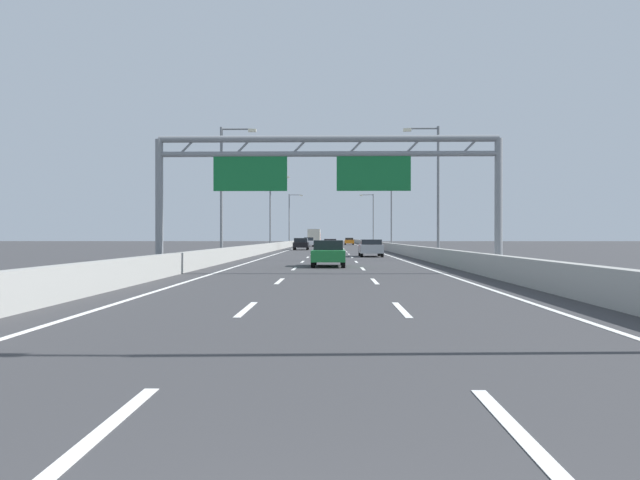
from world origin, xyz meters
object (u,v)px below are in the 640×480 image
Objects in this scene: sign_gantry at (324,169)px; white_car at (309,242)px; box_truck at (314,236)px; streetlamp_left_far at (272,208)px; streetlamp_left_distant at (290,216)px; streetlamp_left_mid at (225,185)px; streetlamp_right_far at (390,207)px; streetlamp_right_distant at (372,216)px; green_car at (328,253)px; black_car at (301,244)px; red_car at (330,244)px; streetlamp_right_mid at (435,184)px; silver_car at (371,248)px; orange_car at (349,241)px.

white_car is at bearing 92.73° from sign_gantry.
streetlamp_left_far is at bearing -94.89° from box_truck.
streetlamp_left_distant is 13.38m from box_truck.
streetlamp_left_mid is at bearing 115.38° from sign_gantry.
streetlamp_right_far is 37.61m from streetlamp_left_distant.
streetlamp_left_distant is at bearing 180.00° from streetlamp_right_distant.
black_car reaches higher than green_car.
streetlamp_left_distant reaches higher than sign_gantry.
streetlamp_right_mid is at bearing -77.83° from red_car.
streetlamp_left_far is (-7.29, 49.90, 0.59)m from sign_gantry.
streetlamp_right_mid is 2.20× the size of red_car.
orange_car is at bearing 89.82° from silver_car.
streetlamp_left_distant is 2.16× the size of green_car.
streetlamp_right_mid reaches higher than black_car.
green_car is at bearing -80.24° from streetlamp_left_far.
streetlamp_left_mid reaches higher than orange_car.
red_car is (0.11, 50.29, -4.07)m from sign_gantry.
orange_car is (11.14, 13.97, -4.64)m from streetlamp_left_distant.
silver_car is (3.51, -26.51, 0.03)m from red_car.
green_car is (3.73, -68.54, -0.04)m from white_car.
red_car is 0.97× the size of black_car.
green_car is at bearing -99.83° from streetlamp_right_far.
streetlamp_left_mid is at bearing -97.64° from orange_car.
streetlamp_left_distant is 2.20× the size of red_car.
streetlamp_left_distant is 35.23m from red_car.
sign_gantry is 17.18m from streetlamp_right_mid.
orange_car is at bearing 77.06° from streetlamp_left_far.
streetlamp_right_far is at bearing -85.53° from orange_car.
box_truck is (0.29, 21.47, 0.94)m from white_car.
silver_car is (3.62, 23.79, -4.05)m from sign_gantry.
streetlamp_right_distant is 2.08× the size of orange_car.
streetlamp_right_far is 2.08× the size of orange_car.
streetlamp_right_mid and streetlamp_left_distant have the same top height.
streetlamp_left_distant is (-14.93, 69.05, 0.00)m from streetlamp_right_mid.
black_car reaches higher than red_car.
streetlamp_left_mid is at bearing -96.00° from black_car.
box_truck reaches higher than black_car.
red_car is 0.95× the size of orange_car.
white_car reaches higher than green_car.
streetlamp_left_far reaches higher than orange_car.
streetlamp_right_far is at bearing 0.00° from streetlamp_left_far.
streetlamp_right_mid is at bearing -82.34° from box_truck.
orange_car is (11.14, 48.49, -4.64)m from streetlamp_left_far.
white_car is 0.93× the size of orange_car.
orange_car and silver_car have the same top height.
streetlamp_right_far is at bearing -3.01° from red_car.
red_car is (7.40, 34.92, -4.67)m from streetlamp_left_mid.
streetlamp_left_distant reaches higher than silver_car.
red_car is at bearing -81.57° from white_car.
streetlamp_left_far is 1.00× the size of streetlamp_right_distant.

